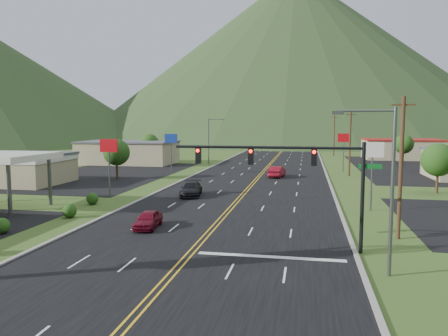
% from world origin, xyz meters
% --- Properties ---
extents(traffic_signal, '(13.10, 0.43, 7.00)m').
position_xyz_m(traffic_signal, '(6.48, 14.00, 5.33)').
color(traffic_signal, black).
rests_on(traffic_signal, ground).
extents(streetlight_east, '(3.28, 0.25, 9.00)m').
position_xyz_m(streetlight_east, '(11.18, 10.00, 5.18)').
color(streetlight_east, '#59595E').
rests_on(streetlight_east, ground).
extents(streetlight_west, '(3.28, 0.25, 9.00)m').
position_xyz_m(streetlight_west, '(-11.68, 70.00, 5.18)').
color(streetlight_west, '#59595E').
rests_on(streetlight_west, ground).
extents(building_west_mid, '(14.40, 10.40, 4.10)m').
position_xyz_m(building_west_mid, '(-32.00, 38.00, 2.27)').
color(building_west_mid, tan).
rests_on(building_west_mid, ground).
extents(building_west_far, '(18.40, 11.40, 4.50)m').
position_xyz_m(building_west_far, '(-28.00, 68.00, 2.26)').
color(building_west_far, tan).
rests_on(building_west_far, ground).
extents(building_east_far, '(16.40, 12.40, 4.50)m').
position_xyz_m(building_east_far, '(28.00, 90.00, 2.26)').
color(building_east_far, tan).
rests_on(building_east_far, ground).
extents(pole_sign_west_a, '(2.00, 0.18, 6.40)m').
position_xyz_m(pole_sign_west_a, '(-14.00, 30.00, 5.05)').
color(pole_sign_west_a, '#59595E').
rests_on(pole_sign_west_a, ground).
extents(pole_sign_west_b, '(2.00, 0.18, 6.40)m').
position_xyz_m(pole_sign_west_b, '(-14.00, 52.00, 5.05)').
color(pole_sign_west_b, '#59595E').
rests_on(pole_sign_west_b, ground).
extents(pole_sign_east_a, '(2.00, 0.18, 6.40)m').
position_xyz_m(pole_sign_east_a, '(13.00, 28.00, 5.05)').
color(pole_sign_east_a, '#59595E').
rests_on(pole_sign_east_a, ground).
extents(pole_sign_east_b, '(2.00, 0.18, 6.40)m').
position_xyz_m(pole_sign_east_b, '(13.00, 60.00, 5.05)').
color(pole_sign_east_b, '#59595E').
rests_on(pole_sign_east_b, ground).
extents(tree_west_a, '(3.84, 3.84, 5.82)m').
position_xyz_m(tree_west_a, '(-20.00, 45.00, 3.89)').
color(tree_west_a, '#382314').
rests_on(tree_west_a, ground).
extents(tree_west_b, '(3.84, 3.84, 5.82)m').
position_xyz_m(tree_west_b, '(-25.00, 72.00, 3.89)').
color(tree_west_b, '#382314').
rests_on(tree_west_b, ground).
extents(tree_east_a, '(3.84, 3.84, 5.82)m').
position_xyz_m(tree_east_a, '(22.00, 40.00, 3.89)').
color(tree_east_a, '#382314').
rests_on(tree_east_a, ground).
extents(tree_east_b, '(3.84, 3.84, 5.82)m').
position_xyz_m(tree_east_b, '(26.00, 78.00, 3.89)').
color(tree_east_b, '#382314').
rests_on(tree_east_b, ground).
extents(utility_pole_a, '(1.60, 0.28, 10.00)m').
position_xyz_m(utility_pole_a, '(13.50, 18.00, 5.13)').
color(utility_pole_a, '#382314').
rests_on(utility_pole_a, ground).
extents(utility_pole_b, '(1.60, 0.28, 10.00)m').
position_xyz_m(utility_pole_b, '(13.50, 55.00, 5.13)').
color(utility_pole_b, '#382314').
rests_on(utility_pole_b, ground).
extents(utility_pole_c, '(1.60, 0.28, 10.00)m').
position_xyz_m(utility_pole_c, '(13.50, 95.00, 5.13)').
color(utility_pole_c, '#382314').
rests_on(utility_pole_c, ground).
extents(utility_pole_d, '(1.60, 0.28, 10.00)m').
position_xyz_m(utility_pole_d, '(13.50, 135.00, 5.13)').
color(utility_pole_d, '#382314').
rests_on(utility_pole_d, ground).
extents(mountain_n, '(220.00, 220.00, 85.00)m').
position_xyz_m(mountain_n, '(0.00, 220.00, 42.50)').
color(mountain_n, black).
rests_on(mountain_n, ground).
extents(car_red_near, '(1.85, 4.02, 1.34)m').
position_xyz_m(car_red_near, '(-4.94, 17.58, 0.67)').
color(car_red_near, maroon).
rests_on(car_red_near, ground).
extents(car_dark_mid, '(2.89, 5.52, 1.53)m').
position_xyz_m(car_dark_mid, '(-5.54, 32.67, 0.76)').
color(car_dark_mid, black).
rests_on(car_dark_mid, ground).
extents(car_red_far, '(2.46, 5.17, 1.64)m').
position_xyz_m(car_red_far, '(2.73, 51.40, 0.82)').
color(car_red_far, maroon).
rests_on(car_red_far, ground).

